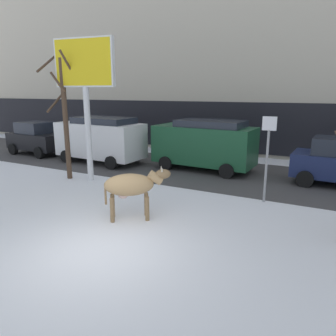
% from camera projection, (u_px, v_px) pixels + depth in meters
% --- Properties ---
extents(ground_plane, '(120.00, 120.00, 0.00)m').
position_uv_depth(ground_plane, '(98.00, 251.00, 7.37)').
color(ground_plane, white).
extents(road_strip, '(60.00, 5.60, 0.01)m').
position_uv_depth(road_strip, '(215.00, 173.00, 14.39)').
color(road_strip, '#423F3F').
rests_on(road_strip, ground).
extents(building_facade, '(44.00, 6.10, 13.00)m').
position_uv_depth(building_facade, '(259.00, 42.00, 19.30)').
color(building_facade, '#BCB29E').
rests_on(building_facade, ground).
extents(cow_tan, '(1.79, 1.42, 1.54)m').
position_uv_depth(cow_tan, '(132.00, 186.00, 9.01)').
color(cow_tan, tan).
rests_on(cow_tan, ground).
extents(billboard, '(2.52, 0.56, 5.56)m').
position_uv_depth(billboard, '(84.00, 72.00, 12.19)').
color(billboard, silver).
rests_on(billboard, ground).
extents(car_black_hatchback, '(3.59, 2.07, 1.86)m').
position_uv_depth(car_black_hatchback, '(37.00, 138.00, 18.52)').
color(car_black_hatchback, black).
rests_on(car_black_hatchback, ground).
extents(car_white_van, '(4.70, 2.31, 2.32)m').
position_uv_depth(car_white_van, '(100.00, 138.00, 16.25)').
color(car_white_van, white).
rests_on(car_white_van, ground).
extents(car_darkgreen_van, '(4.70, 2.31, 2.32)m').
position_uv_depth(car_darkgreen_van, '(204.00, 143.00, 14.70)').
color(car_darkgreen_van, '#194C2D').
rests_on(car_darkgreen_van, ground).
extents(pedestrian_near_billboard, '(0.36, 0.24, 1.73)m').
position_uv_depth(pedestrian_near_billboard, '(126.00, 137.00, 19.52)').
color(pedestrian_near_billboard, '#282833').
rests_on(pedestrian_near_billboard, ground).
extents(bare_tree_far_back, '(1.35, 1.40, 5.09)m').
position_uv_depth(bare_tree_far_back, '(64.00, 113.00, 12.86)').
color(bare_tree_far_back, '#4C3828').
rests_on(bare_tree_far_back, ground).
extents(street_sign, '(0.44, 0.08, 2.82)m').
position_uv_depth(street_sign, '(267.00, 153.00, 10.23)').
color(street_sign, gray).
rests_on(street_sign, ground).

